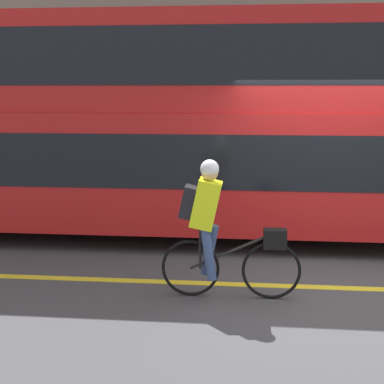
{
  "coord_description": "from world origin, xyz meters",
  "views": [
    {
      "loc": [
        -1.11,
        -6.26,
        2.38
      ],
      "look_at": [
        -1.81,
        0.85,
        1.0
      ],
      "focal_mm": 50.0,
      "sensor_mm": 36.0,
      "label": 1
    }
  ],
  "objects": [
    {
      "name": "ground_plane",
      "position": [
        0.0,
        0.0,
        0.0
      ],
      "size": [
        80.0,
        80.0,
        0.0
      ],
      "primitive_type": "plane",
      "color": "#424244"
    },
    {
      "name": "road_center_line",
      "position": [
        0.0,
        0.04,
        0.0
      ],
      "size": [
        50.0,
        0.14,
        0.01
      ],
      "primitive_type": "cube",
      "color": "yellow",
      "rests_on": "ground_plane"
    },
    {
      "name": "sidewalk_curb",
      "position": [
        0.0,
        5.21,
        0.06
      ],
      "size": [
        60.0,
        1.61,
        0.12
      ],
      "color": "gray",
      "rests_on": "ground_plane"
    },
    {
      "name": "bus",
      "position": [
        -2.86,
        2.35,
        1.93
      ],
      "size": [
        9.43,
        2.53,
        3.47
      ],
      "color": "black",
      "rests_on": "ground_plane"
    },
    {
      "name": "cyclist_on_bike",
      "position": [
        -1.41,
        -0.37,
        0.87
      ],
      "size": [
        1.61,
        0.32,
        1.61
      ],
      "color": "black",
      "rests_on": "ground_plane"
    },
    {
      "name": "trash_bin",
      "position": [
        -5.49,
        5.13,
        0.61
      ],
      "size": [
        0.45,
        0.45,
        0.99
      ],
      "color": "#262628",
      "rests_on": "sidewalk_curb"
    },
    {
      "name": "street_sign_post",
      "position": [
        -2.34,
        5.12,
        1.39
      ],
      "size": [
        0.36,
        0.09,
        2.26
      ],
      "color": "#59595B",
      "rests_on": "sidewalk_curb"
    }
  ]
}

